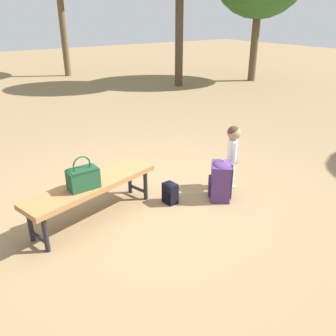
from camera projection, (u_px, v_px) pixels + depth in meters
The scene contains 6 objects.
ground_plane at pixel (153, 202), 4.43m from camera, with size 40.00×40.00×0.00m, color #8C704C.
park_bench at pixel (92, 187), 3.93m from camera, with size 1.65×0.79×0.45m.
handbag at pixel (83, 177), 3.74m from camera, with size 0.32×0.19×0.37m.
child_standing at pixel (233, 147), 4.59m from camera, with size 0.18×0.21×0.85m.
backpack_large at pixel (221, 179), 4.42m from camera, with size 0.38×0.39×0.54m.
backpack_small at pixel (170, 192), 4.36m from camera, with size 0.17×0.19×0.30m.
Camera 1 is at (-2.06, -3.29, 2.18)m, focal length 38.01 mm.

